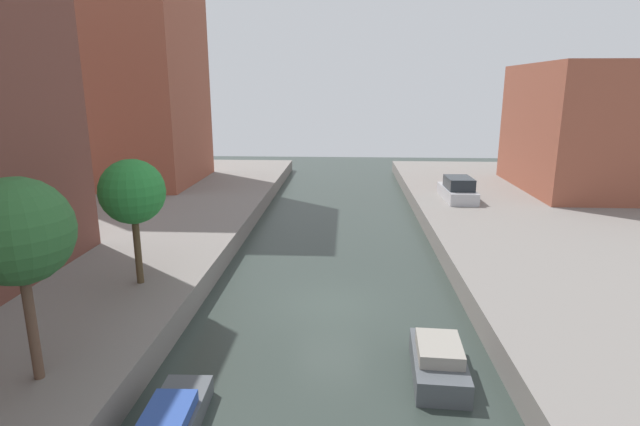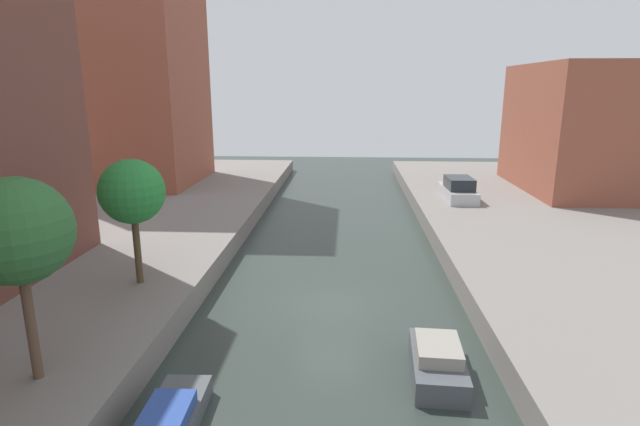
% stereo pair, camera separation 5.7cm
% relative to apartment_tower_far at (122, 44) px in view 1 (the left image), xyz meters
% --- Properties ---
extents(ground_plane, '(84.00, 84.00, 0.00)m').
position_rel_apartment_tower_far_xyz_m(ground_plane, '(16.00, -19.77, -11.14)').
color(ground_plane, '#2D3833').
extents(apartment_tower_far, '(10.00, 9.85, 20.28)m').
position_rel_apartment_tower_far_xyz_m(apartment_tower_far, '(0.00, 0.00, 0.00)').
color(apartment_tower_far, brown).
rests_on(apartment_tower_far, quay_left).
extents(low_block_right, '(10.00, 11.71, 8.71)m').
position_rel_apartment_tower_far_xyz_m(low_block_right, '(34.00, -1.22, -5.78)').
color(low_block_right, brown).
rests_on(low_block_right, quay_right).
extents(street_tree_2, '(2.57, 2.57, 5.13)m').
position_rel_apartment_tower_far_xyz_m(street_tree_2, '(8.83, -26.67, -6.32)').
color(street_tree_2, brown).
rests_on(street_tree_2, quay_left).
extents(street_tree_3, '(2.34, 2.34, 4.66)m').
position_rel_apartment_tower_far_xyz_m(street_tree_3, '(8.83, -20.32, -6.68)').
color(street_tree_3, '#4D3D27').
rests_on(street_tree_3, quay_left).
extents(parked_car, '(1.87, 4.39, 1.51)m').
position_rel_apartment_tower_far_xyz_m(parked_car, '(23.72, -5.15, -9.52)').
color(parked_car, '#B7B7BC').
rests_on(parked_car, quay_right).
extents(moored_boat_right_2, '(1.63, 3.21, 1.08)m').
position_rel_apartment_tower_far_xyz_m(moored_boat_right_2, '(19.21, -24.44, -10.68)').
color(moored_boat_right_2, '#4C5156').
rests_on(moored_boat_right_2, ground_plane).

